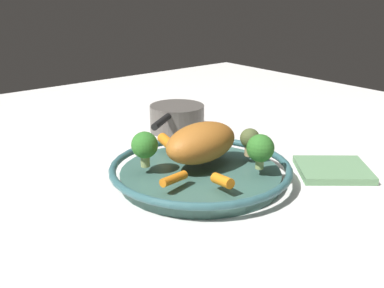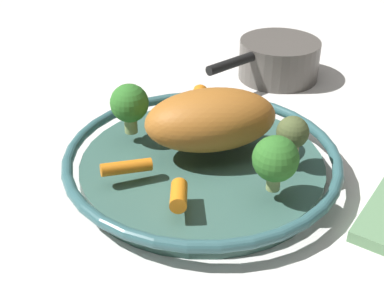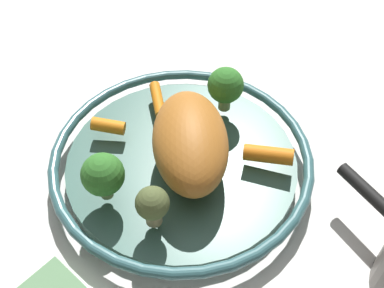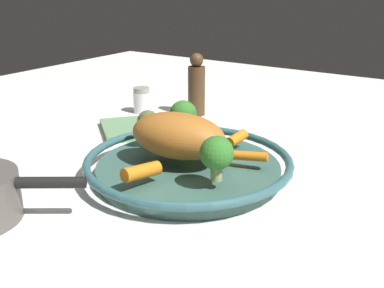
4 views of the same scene
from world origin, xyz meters
TOP-DOWN VIEW (x-y plane):
  - ground_plane at (0.00, 0.00)m, footprint 1.99×1.99m
  - serving_bowl at (0.00, 0.00)m, footprint 0.35×0.35m
  - roast_chicken_piece at (-0.01, -0.01)m, footprint 0.18×0.11m
  - baby_carrot_near_rim at (0.04, 0.10)m, footprint 0.02×0.05m
  - baby_carrot_right at (-0.01, -0.11)m, footprint 0.03×0.07m
  - baby_carrot_left at (0.09, 0.04)m, footprint 0.06×0.03m
  - broccoli_floret_edge at (-0.07, 0.09)m, footprint 0.05×0.05m
  - broccoli_floret_small at (-0.10, 0.03)m, footprint 0.04×0.04m
  - broccoli_floret_large at (0.09, -0.06)m, footprint 0.05×0.05m

SIDE VIEW (x-z plane):
  - ground_plane at x=0.00m, z-range 0.00..0.00m
  - serving_bowl at x=0.00m, z-range 0.00..0.04m
  - baby_carrot_left at x=0.09m, z-range 0.04..0.05m
  - baby_carrot_near_rim at x=0.04m, z-range 0.04..0.06m
  - baby_carrot_right at x=-0.01m, z-range 0.03..0.06m
  - broccoli_floret_small at x=-0.10m, z-range 0.04..0.10m
  - roast_chicken_piece at x=-0.01m, z-range 0.04..0.11m
  - broccoli_floret_edge at x=-0.07m, z-range 0.04..0.11m
  - broccoli_floret_large at x=0.09m, z-range 0.04..0.11m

